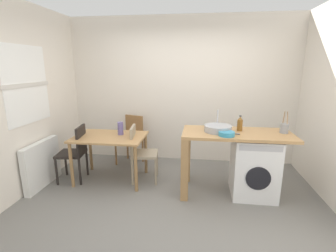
{
  "coord_description": "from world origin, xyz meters",
  "views": [
    {
      "loc": [
        0.36,
        -2.91,
        1.82
      ],
      "look_at": [
        -0.09,
        0.45,
        0.98
      ],
      "focal_mm": 26.19,
      "sensor_mm": 36.0,
      "label": 1
    }
  ],
  "objects_px": {
    "chair_person_seat": "(75,150)",
    "chair_spare_by_wall": "(131,137)",
    "utensil_crock": "(284,128)",
    "chair_opposite": "(140,150)",
    "mixing_bowl": "(227,133)",
    "dining_table": "(110,142)",
    "washing_machine": "(254,166)",
    "vase": "(120,128)",
    "bottle_tall_green": "(240,124)"
  },
  "relations": [
    {
      "from": "dining_table",
      "to": "utensil_crock",
      "type": "distance_m",
      "value": 2.58
    },
    {
      "from": "chair_person_seat",
      "to": "chair_spare_by_wall",
      "type": "distance_m",
      "value": 1.09
    },
    {
      "from": "chair_spare_by_wall",
      "to": "bottle_tall_green",
      "type": "height_order",
      "value": "bottle_tall_green"
    },
    {
      "from": "vase",
      "to": "chair_opposite",
      "type": "bearing_deg",
      "value": -10.29
    },
    {
      "from": "dining_table",
      "to": "chair_opposite",
      "type": "bearing_deg",
      "value": 4.9
    },
    {
      "from": "mixing_bowl",
      "to": "utensil_crock",
      "type": "distance_m",
      "value": 0.83
    },
    {
      "from": "utensil_crock",
      "to": "chair_spare_by_wall",
      "type": "bearing_deg",
      "value": 159.62
    },
    {
      "from": "chair_opposite",
      "to": "utensil_crock",
      "type": "distance_m",
      "value": 2.14
    },
    {
      "from": "mixing_bowl",
      "to": "utensil_crock",
      "type": "xyz_separation_m",
      "value": [
        0.79,
        0.25,
        0.04
      ]
    },
    {
      "from": "dining_table",
      "to": "vase",
      "type": "bearing_deg",
      "value": 33.69
    },
    {
      "from": "dining_table",
      "to": "chair_spare_by_wall",
      "type": "height_order",
      "value": "chair_spare_by_wall"
    },
    {
      "from": "vase",
      "to": "washing_machine",
      "type": "bearing_deg",
      "value": -7.93
    },
    {
      "from": "washing_machine",
      "to": "vase",
      "type": "xyz_separation_m",
      "value": [
        -2.03,
        0.28,
        0.41
      ]
    },
    {
      "from": "chair_opposite",
      "to": "bottle_tall_green",
      "type": "relative_size",
      "value": 4.08
    },
    {
      "from": "dining_table",
      "to": "vase",
      "type": "xyz_separation_m",
      "value": [
        0.15,
        0.1,
        0.2
      ]
    },
    {
      "from": "dining_table",
      "to": "washing_machine",
      "type": "relative_size",
      "value": 1.28
    },
    {
      "from": "utensil_crock",
      "to": "vase",
      "type": "xyz_separation_m",
      "value": [
        -2.4,
        0.23,
        -0.15
      ]
    },
    {
      "from": "dining_table",
      "to": "chair_spare_by_wall",
      "type": "relative_size",
      "value": 1.22
    },
    {
      "from": "mixing_bowl",
      "to": "bottle_tall_green",
      "type": "bearing_deg",
      "value": 54.55
    },
    {
      "from": "chair_opposite",
      "to": "mixing_bowl",
      "type": "distance_m",
      "value": 1.42
    },
    {
      "from": "washing_machine",
      "to": "chair_opposite",
      "type": "bearing_deg",
      "value": 172.53
    },
    {
      "from": "chair_spare_by_wall",
      "to": "bottle_tall_green",
      "type": "relative_size",
      "value": 4.08
    },
    {
      "from": "bottle_tall_green",
      "to": "utensil_crock",
      "type": "height_order",
      "value": "utensil_crock"
    },
    {
      "from": "chair_opposite",
      "to": "chair_spare_by_wall",
      "type": "relative_size",
      "value": 1.0
    },
    {
      "from": "chair_spare_by_wall",
      "to": "dining_table",
      "type": "bearing_deg",
      "value": 100.27
    },
    {
      "from": "utensil_crock",
      "to": "washing_machine",
      "type": "bearing_deg",
      "value": -171.9
    },
    {
      "from": "vase",
      "to": "utensil_crock",
      "type": "bearing_deg",
      "value": -5.49
    },
    {
      "from": "chair_person_seat",
      "to": "vase",
      "type": "distance_m",
      "value": 0.8
    },
    {
      "from": "dining_table",
      "to": "utensil_crock",
      "type": "height_order",
      "value": "utensil_crock"
    },
    {
      "from": "dining_table",
      "to": "washing_machine",
      "type": "bearing_deg",
      "value": -4.79
    },
    {
      "from": "chair_spare_by_wall",
      "to": "chair_person_seat",
      "type": "bearing_deg",
      "value": 71.5
    },
    {
      "from": "washing_machine",
      "to": "utensil_crock",
      "type": "relative_size",
      "value": 2.87
    },
    {
      "from": "chair_person_seat",
      "to": "washing_machine",
      "type": "bearing_deg",
      "value": -100.14
    },
    {
      "from": "dining_table",
      "to": "chair_opposite",
      "type": "height_order",
      "value": "chair_opposite"
    },
    {
      "from": "utensil_crock",
      "to": "chair_opposite",
      "type": "bearing_deg",
      "value": 175.27
    },
    {
      "from": "chair_opposite",
      "to": "chair_person_seat",
      "type": "bearing_deg",
      "value": -89.85
    },
    {
      "from": "bottle_tall_green",
      "to": "mixing_bowl",
      "type": "distance_m",
      "value": 0.36
    },
    {
      "from": "washing_machine",
      "to": "vase",
      "type": "height_order",
      "value": "vase"
    },
    {
      "from": "utensil_crock",
      "to": "vase",
      "type": "distance_m",
      "value": 2.42
    },
    {
      "from": "chair_spare_by_wall",
      "to": "mixing_bowl",
      "type": "relative_size",
      "value": 4.27
    },
    {
      "from": "vase",
      "to": "dining_table",
      "type": "bearing_deg",
      "value": -146.31
    },
    {
      "from": "mixing_bowl",
      "to": "utensil_crock",
      "type": "height_order",
      "value": "utensil_crock"
    },
    {
      "from": "chair_person_seat",
      "to": "mixing_bowl",
      "type": "relative_size",
      "value": 4.27
    },
    {
      "from": "chair_person_seat",
      "to": "mixing_bowl",
      "type": "height_order",
      "value": "mixing_bowl"
    },
    {
      "from": "bottle_tall_green",
      "to": "utensil_crock",
      "type": "xyz_separation_m",
      "value": [
        0.59,
        -0.04,
        -0.03
      ]
    },
    {
      "from": "bottle_tall_green",
      "to": "chair_opposite",
      "type": "bearing_deg",
      "value": 174.96
    },
    {
      "from": "mixing_bowl",
      "to": "utensil_crock",
      "type": "bearing_deg",
      "value": 17.51
    },
    {
      "from": "bottle_tall_green",
      "to": "utensil_crock",
      "type": "bearing_deg",
      "value": -3.95
    },
    {
      "from": "washing_machine",
      "to": "utensil_crock",
      "type": "height_order",
      "value": "utensil_crock"
    },
    {
      "from": "bottle_tall_green",
      "to": "utensil_crock",
      "type": "distance_m",
      "value": 0.59
    }
  ]
}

